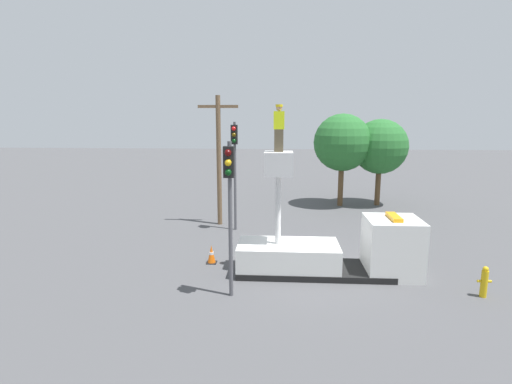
# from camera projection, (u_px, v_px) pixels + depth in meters

# --- Properties ---
(ground_plane) EXTENTS (120.00, 120.00, 0.00)m
(ground_plane) POSITION_uv_depth(u_px,v_px,m) (313.00, 272.00, 15.82)
(ground_plane) COLOR #4C4C4F
(bucket_truck) EXTENTS (7.03, 2.07, 4.78)m
(bucket_truck) POSITION_uv_depth(u_px,v_px,m) (333.00, 250.00, 15.60)
(bucket_truck) COLOR black
(bucket_truck) RESTS_ON ground
(worker) EXTENTS (0.40, 0.26, 1.75)m
(worker) POSITION_uv_depth(u_px,v_px,m) (279.00, 128.00, 14.85)
(worker) COLOR brown
(worker) RESTS_ON bucket_truck
(traffic_light_pole) EXTENTS (0.34, 0.57, 5.31)m
(traffic_light_pole) POSITION_uv_depth(u_px,v_px,m) (229.00, 189.00, 12.96)
(traffic_light_pole) COLOR #515156
(traffic_light_pole) RESTS_ON ground
(traffic_light_across) EXTENTS (0.34, 0.57, 5.81)m
(traffic_light_across) POSITION_uv_depth(u_px,v_px,m) (235.00, 155.00, 20.90)
(traffic_light_across) COLOR #515156
(traffic_light_across) RESTS_ON ground
(fire_hydrant) EXTENTS (0.47, 0.23, 1.10)m
(fire_hydrant) POSITION_uv_depth(u_px,v_px,m) (484.00, 282.00, 13.59)
(fire_hydrant) COLOR gold
(fire_hydrant) RESTS_ON ground
(traffic_cone_rear) EXTENTS (0.42, 0.42, 0.78)m
(traffic_cone_rear) POSITION_uv_depth(u_px,v_px,m) (211.00, 254.00, 16.78)
(traffic_cone_rear) COLOR black
(traffic_cone_rear) RESTS_ON ground
(tree_left_bg) EXTENTS (3.85, 3.85, 6.27)m
(tree_left_bg) POSITION_uv_depth(u_px,v_px,m) (342.00, 143.00, 26.83)
(tree_left_bg) COLOR brown
(tree_left_bg) RESTS_ON ground
(tree_right_bg) EXTENTS (3.72, 3.72, 5.92)m
(tree_right_bg) POSITION_uv_depth(u_px,v_px,m) (380.00, 147.00, 27.08)
(tree_right_bg) COLOR brown
(tree_right_bg) RESTS_ON ground
(utility_pole) EXTENTS (2.20, 0.26, 7.21)m
(utility_pole) POSITION_uv_depth(u_px,v_px,m) (219.00, 156.00, 22.17)
(utility_pole) COLOR brown
(utility_pole) RESTS_ON ground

